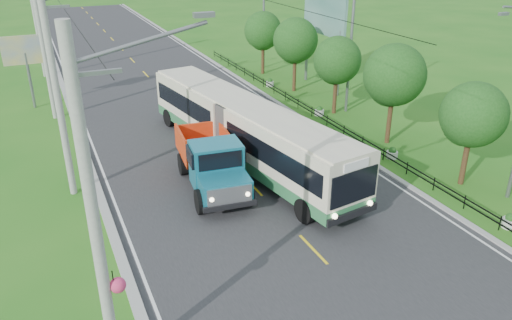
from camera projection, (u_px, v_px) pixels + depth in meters
ground at (313, 250)px, 20.10m from camera, size 240.00×240.00×0.00m
road at (176, 106)px, 36.70m from camera, size 14.00×120.00×0.02m
curb_left at (74, 119)px, 34.00m from camera, size 0.40×120.00×0.15m
curb_right at (264, 94)px, 39.35m from camera, size 0.30×120.00×0.10m
edge_line_left at (82, 119)px, 34.22m from camera, size 0.12×120.00×0.00m
edge_line_right at (258, 95)px, 39.17m from camera, size 0.12×120.00×0.00m
centre_dash at (313, 249)px, 20.09m from camera, size 0.12×2.20×0.00m
railing_right at (312, 112)px, 34.58m from camera, size 0.04×40.00×0.60m
pole_nearest at (97, 226)px, 12.50m from camera, size 3.51×0.44×10.00m
pole_near at (58, 93)px, 22.39m from camera, size 3.51×0.32×10.00m
pole_mid at (43, 44)px, 32.35m from camera, size 3.51×0.32×10.00m
pole_far at (36, 18)px, 42.31m from camera, size 3.51×0.32×10.00m
tree_second at (471, 117)px, 24.09m from camera, size 3.18×3.26×5.30m
tree_third at (393, 78)px, 28.88m from camera, size 3.60×3.62×6.00m
tree_fourth at (337, 62)px, 34.02m from camera, size 3.24×3.31×5.40m
tree_fifth at (295, 42)px, 38.89m from camera, size 3.48×3.52×5.80m
tree_back at (263, 32)px, 43.96m from camera, size 3.30×3.36×5.50m
streetlight_mid at (349, 42)px, 33.65m from camera, size 3.02×0.20×9.07m
streetlight_far at (262, 14)px, 45.28m from camera, size 3.02×0.20×9.07m
planter_front at (510, 221)px, 21.52m from camera, size 0.64×0.64×0.67m
planter_near at (392, 153)px, 28.17m from camera, size 0.64×0.64×0.67m
planter_mid at (319, 111)px, 34.81m from camera, size 0.64×0.64×0.67m
planter_far at (270, 83)px, 41.45m from camera, size 0.64×0.64×0.67m
billboard_left at (25, 55)px, 34.89m from camera, size 3.00×0.20×5.20m
billboard_right at (324, 21)px, 39.07m from camera, size 0.24×6.00×7.30m
bus at (244, 127)px, 27.19m from camera, size 5.45×17.52×3.34m
dump_truck at (212, 159)px, 24.37m from camera, size 3.14×6.78×2.76m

